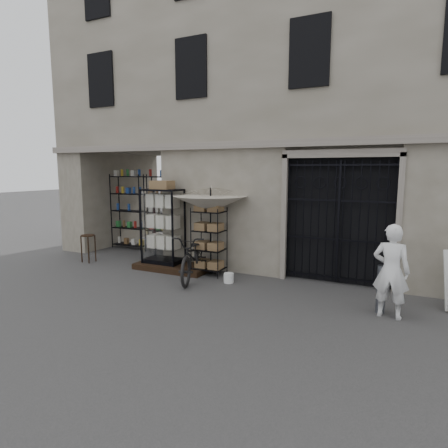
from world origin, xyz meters
The scene contains 14 objects.
ground centered at (0.00, 0.00, 0.00)m, with size 80.00×80.00×0.00m, color black.
main_building centered at (0.00, 4.00, 4.50)m, with size 14.00×4.00×9.00m, color gray.
shop_recess centered at (-4.50, 2.80, 1.50)m, with size 3.00×1.70×3.00m, color black.
shop_shelving centered at (-4.55, 3.30, 1.25)m, with size 2.70×0.50×2.50m, color black.
iron_gate centered at (1.75, 2.28, 1.50)m, with size 2.50×0.21×3.00m.
step_platform centered at (-2.40, 1.55, 0.07)m, with size 2.00×0.90×0.15m, color black.
display_cabinet centered at (-2.70, 1.59, 1.04)m, with size 1.05×0.72×2.15m.
wire_rack centered at (-1.30, 1.57, 0.84)m, with size 0.89×0.76×1.71m.
market_umbrella centered at (-1.31, 1.68, 1.90)m, with size 1.98×2.00×2.64m.
white_bucket centered at (-0.55, 1.13, 0.11)m, with size 0.24×0.24×0.23m, color white.
bicycle centered at (-1.45, 1.06, 0.00)m, with size 0.75×1.12×2.14m, color black.
wooden_stool centered at (-5.06, 1.23, 0.42)m, with size 0.41×0.41×0.80m.
steel_bollard centered at (2.78, 0.64, 0.45)m, with size 0.16×0.16×0.90m, color #565962.
shopkeeper centered at (2.93, 0.48, 0.00)m, with size 0.62×1.71×0.41m, color white.
Camera 1 is at (3.03, -6.63, 2.64)m, focal length 30.00 mm.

